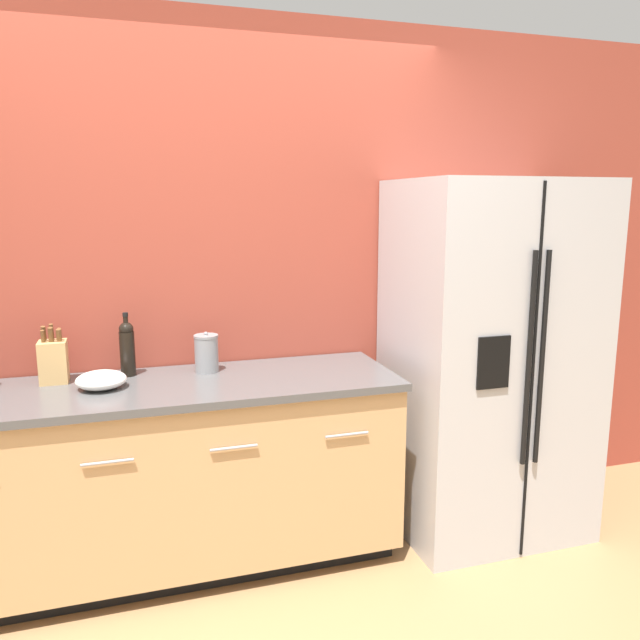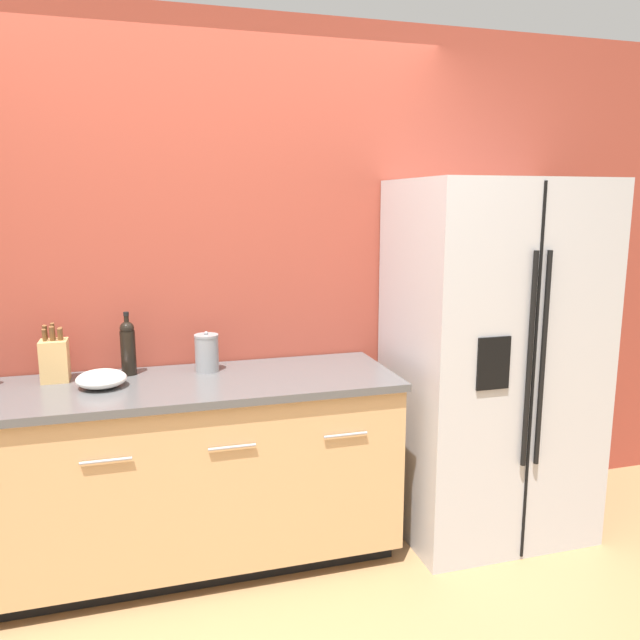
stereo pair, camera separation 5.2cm
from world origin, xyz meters
name	(u,v)px [view 1 (the left image)]	position (x,y,z in m)	size (l,w,h in m)	color
wall_back	(199,284)	(0.00, 1.26, 1.30)	(10.00, 0.05, 2.60)	#993D2D
counter_unit	(169,476)	(-0.21, 0.92, 0.46)	(2.12, 0.64, 0.90)	black
refrigerator	(488,359)	(1.41, 0.86, 0.91)	(0.94, 0.76, 1.81)	#B2B2B5
knife_block	(53,360)	(-0.68, 1.09, 1.00)	(0.12, 0.12, 0.27)	tan
wine_bottle	(127,347)	(-0.36, 1.11, 1.04)	(0.07, 0.07, 0.30)	black
steel_canister	(207,353)	(0.00, 1.06, 0.99)	(0.12, 0.12, 0.20)	gray
mixing_bowl	(101,380)	(-0.48, 0.92, 0.94)	(0.22, 0.22, 0.08)	white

